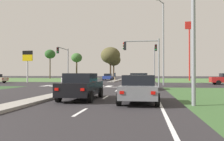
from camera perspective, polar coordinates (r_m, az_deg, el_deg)
name	(u,v)px	position (r m, az deg, el deg)	size (l,w,h in m)	color
ground_plane	(103,84)	(34.15, -2.14, -3.35)	(200.00, 200.00, 0.00)	#282628
grass_verge_far_left	(25,79)	(66.13, -20.39, -2.03)	(35.00, 35.00, 0.01)	#476B38
median_island_near	(51,96)	(15.86, -14.62, -6.13)	(1.20, 22.00, 0.14)	gray
median_island_far	(121,79)	(58.90, 2.23, -2.17)	(1.20, 36.00, 0.14)	gray
lane_dash_near	(80,112)	(9.70, -7.69, -10.01)	(0.14, 2.00, 0.01)	silver
lane_dash_second	(106,97)	(15.51, -1.58, -6.51)	(0.14, 2.00, 0.01)	silver
lane_dash_third	(117,91)	(21.43, 1.16, -4.91)	(0.14, 2.00, 0.01)	silver
lane_dash_fourth	(123,87)	(27.38, 2.70, -3.99)	(0.14, 2.00, 0.01)	silver
edge_line_right	(157,97)	(15.65, 10.90, -6.45)	(0.14, 24.00, 0.01)	silver
stop_bar_near	(125,87)	(26.70, 3.21, -4.08)	(6.40, 0.50, 0.01)	silver
crosswalk_bar_near	(47,86)	(31.04, -15.64, -3.58)	(0.70, 2.80, 0.01)	silver
crosswalk_bar_second	(55,86)	(30.59, -13.66, -3.63)	(0.70, 2.80, 0.01)	silver
crosswalk_bar_third	(64,86)	(30.18, -11.63, -3.67)	(0.70, 2.80, 0.01)	silver
crosswalk_bar_fourth	(73,86)	(29.81, -9.55, -3.72)	(0.70, 2.80, 0.01)	silver
crosswalk_bar_fifth	(82,86)	(29.48, -7.42, -3.75)	(0.70, 2.80, 0.01)	silver
crosswalk_bar_sixth	(91,86)	(29.20, -5.24, -3.79)	(0.70, 2.80, 0.01)	silver
crosswalk_bar_seventh	(100,86)	(28.95, -3.02, -3.82)	(0.70, 2.80, 0.01)	silver
crosswalk_bar_eighth	(109,86)	(28.75, -0.76, -3.84)	(0.70, 2.80, 0.01)	silver
car_blue_third	(108,77)	(53.20, -0.96, -1.56)	(2.03, 4.52, 1.53)	navy
car_teal_fourth	(139,81)	(23.28, 6.63, -2.57)	(2.05, 4.48, 1.60)	#19565B
car_black_fifth	(81,86)	(14.17, -7.47, -3.81)	(2.01, 4.52, 1.58)	black
car_grey_sixth	(139,89)	(12.65, 6.52, -4.38)	(2.06, 4.24, 1.49)	slate
car_white_seventh	(78,79)	(33.08, -8.19, -2.10)	(4.47, 2.06, 1.49)	silver
traffic_signal_far_right	(155,57)	(38.21, 10.41, 3.32)	(0.32, 5.85, 6.10)	gray
traffic_signal_near_right	(145,54)	(27.05, 8.15, 3.98)	(4.19, 0.32, 5.53)	gray
traffic_signal_far_left	(64,58)	(40.75, -11.51, 2.92)	(0.32, 5.29, 5.99)	gray
street_lamp_second	(163,39)	(31.40, 12.29, 7.42)	(1.24, 2.34, 10.85)	gray
pedestrian_at_median	(115,75)	(46.72, 0.68, -1.17)	(0.34, 0.34, 1.75)	#9E8966
fastfood_pole_sign	(189,38)	(53.37, 18.32, 7.53)	(1.80, 0.40, 12.72)	red
fuel_price_totem	(28,59)	(43.64, -19.88, 2.59)	(1.80, 0.24, 5.56)	silver
treeline_near	(50,54)	(73.29, -14.85, 3.81)	(3.20, 3.20, 8.78)	#423323
treeline_second	(77,58)	(72.64, -8.61, 3.02)	(3.33, 3.33, 7.82)	#423323
treeline_third	(114,60)	(70.12, 0.40, 2.58)	(4.17, 4.17, 7.41)	#423323
treeline_fourth	(110,55)	(66.80, -0.38, 3.69)	(5.54, 5.54, 9.09)	#423323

